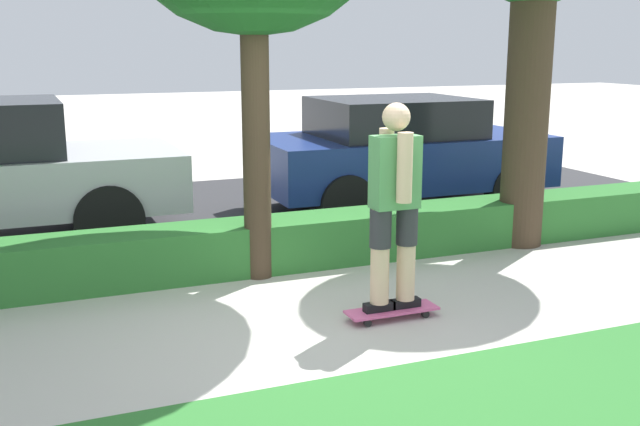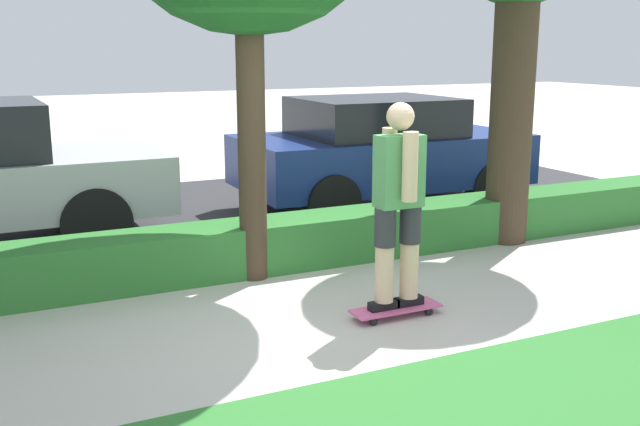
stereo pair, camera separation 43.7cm
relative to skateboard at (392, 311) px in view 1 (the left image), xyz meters
The scene contains 6 objects.
ground_plane 0.59m from the skateboard, 166.13° to the left, with size 60.00×60.00×0.00m, color #BCB7AD.
street_asphalt 4.38m from the skateboard, 97.46° to the left, with size 14.17×5.00×0.01m.
hedge_row 1.84m from the skateboard, 108.08° to the left, with size 14.17×0.60×0.49m.
skateboard is the anchor object (origin of this frame).
skater_person 0.92m from the skateboard, behind, with size 0.50×0.43×1.69m.
parked_car_middle 4.29m from the skateboard, 61.63° to the left, with size 3.88×1.98×1.51m.
Camera 1 is at (-2.17, -5.32, 2.21)m, focal length 42.00 mm.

